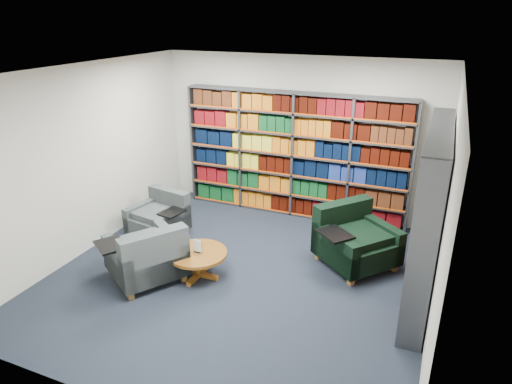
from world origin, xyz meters
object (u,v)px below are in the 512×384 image
at_px(chair_green_right, 353,241).
at_px(chair_teal_front, 148,258).
at_px(coffee_table, 198,257).
at_px(chair_teal_left, 161,218).

relative_size(chair_green_right, chair_teal_front, 1.05).
xyz_separation_m(chair_green_right, chair_teal_front, (-2.48, -1.56, -0.01)).
bearing_deg(coffee_table, chair_teal_left, 142.89).
height_order(chair_green_right, coffee_table, chair_green_right).
height_order(chair_teal_left, chair_teal_front, chair_teal_front).
xyz_separation_m(chair_green_right, coffee_table, (-1.89, -1.22, -0.04)).
distance_m(chair_teal_left, coffee_table, 1.53).
distance_m(chair_green_right, chair_teal_front, 2.93).
bearing_deg(chair_teal_left, chair_teal_front, -63.17).
bearing_deg(chair_green_right, chair_teal_left, -174.57).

